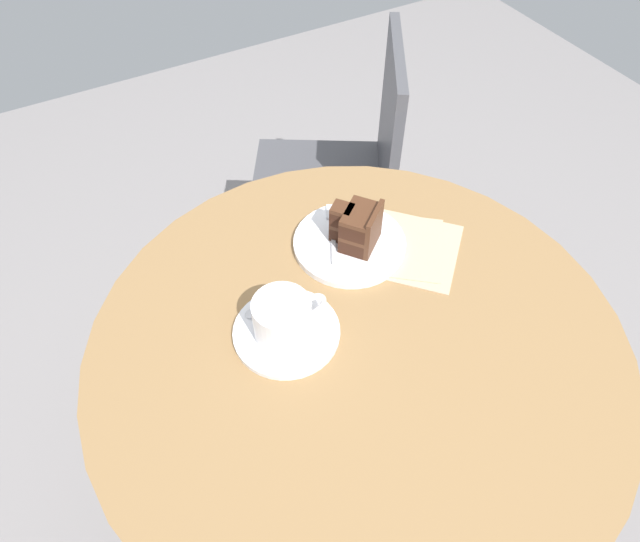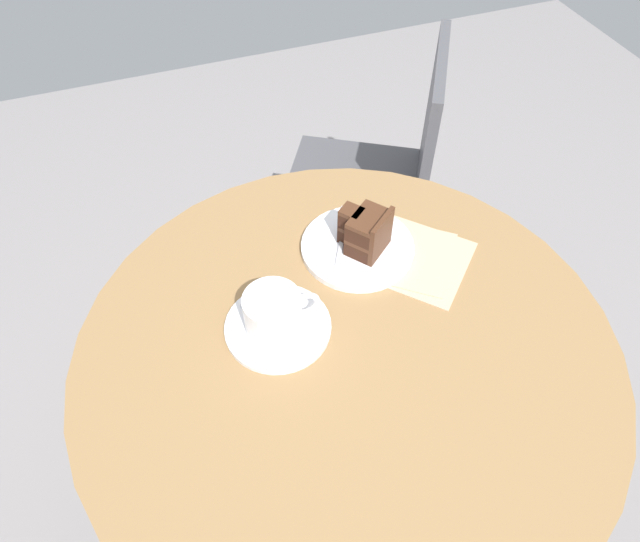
% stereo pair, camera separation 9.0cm
% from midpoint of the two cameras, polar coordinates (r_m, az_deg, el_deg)
% --- Properties ---
extents(ground_plane, '(4.40, 4.40, 0.01)m').
position_cam_midpoint_polar(ground_plane, '(1.56, 0.52, -22.55)').
color(ground_plane, gray).
rests_on(ground_plane, ground).
extents(cafe_table, '(0.82, 0.82, 0.75)m').
position_cam_midpoint_polar(cafe_table, '(0.97, 0.78, -11.02)').
color(cafe_table, olive).
rests_on(cafe_table, ground).
extents(saucer, '(0.16, 0.16, 0.01)m').
position_cam_midpoint_polar(saucer, '(0.88, -6.32, -6.25)').
color(saucer, white).
rests_on(saucer, cafe_table).
extents(coffee_cup, '(0.12, 0.09, 0.07)m').
position_cam_midpoint_polar(coffee_cup, '(0.84, -6.77, -4.86)').
color(coffee_cup, white).
rests_on(coffee_cup, saucer).
extents(teaspoon, '(0.02, 0.10, 0.00)m').
position_cam_midpoint_polar(teaspoon, '(0.88, -9.25, -5.71)').
color(teaspoon, silver).
rests_on(teaspoon, saucer).
extents(cake_plate, '(0.19, 0.19, 0.01)m').
position_cam_midpoint_polar(cake_plate, '(0.98, 0.36, 2.63)').
color(cake_plate, white).
rests_on(cake_plate, cafe_table).
extents(cake_slice, '(0.09, 0.09, 0.08)m').
position_cam_midpoint_polar(cake_slice, '(0.95, 1.13, 4.26)').
color(cake_slice, '#381E14').
rests_on(cake_slice, cake_plate).
extents(fork, '(0.08, 0.13, 0.00)m').
position_cam_midpoint_polar(fork, '(1.00, -1.26, 4.39)').
color(fork, silver).
rests_on(fork, cake_plate).
extents(napkin, '(0.23, 0.23, 0.00)m').
position_cam_midpoint_polar(napkin, '(0.99, 5.89, 2.25)').
color(napkin, tan).
rests_on(napkin, cafe_table).
extents(cafe_chair, '(0.52, 0.52, 0.83)m').
position_cam_midpoint_polar(cafe_chair, '(1.56, 1.47, 10.36)').
color(cafe_chair, '#4C4C51').
rests_on(cafe_chair, ground).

